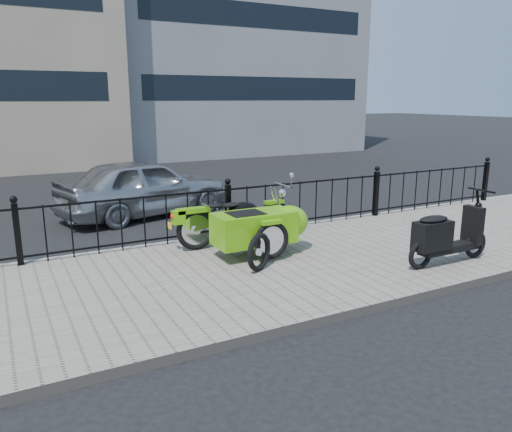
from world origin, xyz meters
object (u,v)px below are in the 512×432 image
motorcycle_sidecar (260,224)px  scooter (445,237)px  sedan_car (144,187)px  spare_tire (259,252)px

motorcycle_sidecar → scooter: size_ratio=1.39×
sedan_car → spare_tire: bearing=169.5°
spare_tire → motorcycle_sidecar: bearing=60.9°
scooter → motorcycle_sidecar: bearing=139.6°
motorcycle_sidecar → spare_tire: motorcycle_sidecar is taller
scooter → sedan_car: (-2.98, 5.86, 0.11)m
spare_tire → sedan_car: bearing=94.1°
sedan_car → motorcycle_sidecar: bearing=176.6°
scooter → spare_tire: (-2.64, 1.06, -0.14)m
scooter → sedan_car: sedan_car is taller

